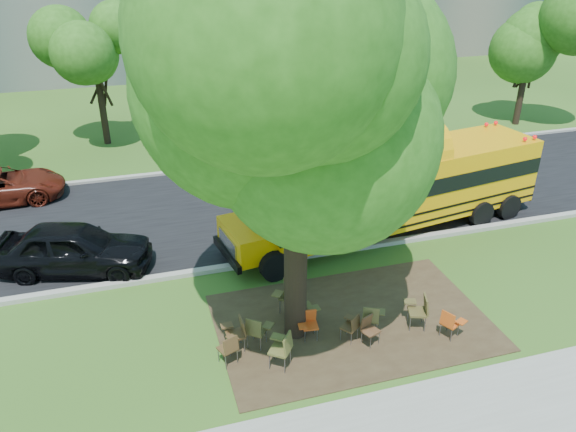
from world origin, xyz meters
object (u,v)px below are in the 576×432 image
object	(u,v)px
main_tree	(297,95)
chair_10	(303,306)
chair_7	(450,322)
chair_11	(352,325)
black_car	(74,248)
chair_8	(237,330)
chair_3	(309,322)
chair_0	(229,346)
chair_6	(420,308)
chair_4	(372,316)
chair_9	(289,292)
chair_5	(369,328)
chair_2	(283,346)
chair_1	(257,329)
school_bus	(399,186)

from	to	relation	value
main_tree	chair_10	size ratio (longest dim) A/B	10.20
chair_7	chair_11	distance (m)	2.45
chair_7	black_car	size ratio (longest dim) A/B	0.18
main_tree	chair_7	world-z (taller)	main_tree
chair_8	chair_7	bearing A→B (deg)	-103.96
chair_7	black_car	world-z (taller)	black_car
chair_3	chair_8	size ratio (longest dim) A/B	0.87
main_tree	chair_10	bearing A→B (deg)	44.46
chair_0	chair_6	bearing A→B (deg)	-22.37
chair_4	chair_6	bearing A→B (deg)	22.92
chair_4	chair_7	bearing A→B (deg)	5.46
chair_3	chair_9	size ratio (longest dim) A/B	0.83
chair_0	chair_5	xyz separation A→B (m)	(3.42, -0.26, -0.03)
chair_2	chair_11	size ratio (longest dim) A/B	1.24
chair_6	black_car	distance (m)	10.09
chair_1	chair_2	world-z (taller)	chair_2
black_car	chair_9	bearing A→B (deg)	-109.00
chair_8	chair_10	xyz separation A→B (m)	(1.81, 0.46, 0.03)
chair_11	chair_1	bearing A→B (deg)	133.54
school_bus	chair_10	world-z (taller)	school_bus
chair_4	chair_7	world-z (taller)	chair_4
main_tree	chair_1	size ratio (longest dim) A/B	10.94
chair_10	chair_11	bearing A→B (deg)	42.16
school_bus	chair_8	size ratio (longest dim) A/B	12.63
main_tree	chair_10	distance (m)	5.55
school_bus	chair_11	bearing A→B (deg)	-135.33
chair_6	chair_0	bearing A→B (deg)	108.44
chair_3	black_car	distance (m)	7.58
chair_9	school_bus	bearing A→B (deg)	-106.70
school_bus	chair_3	xyz separation A→B (m)	(-4.74, -4.76, -1.10)
chair_7	main_tree	bearing A→B (deg)	-136.23
chair_3	chair_4	size ratio (longest dim) A/B	0.91
school_bus	chair_4	distance (m)	6.05
chair_6	chair_5	bearing A→B (deg)	117.62
chair_2	chair_8	distance (m)	1.27
main_tree	chair_6	world-z (taller)	main_tree
chair_0	chair_10	bearing A→B (deg)	1.65
chair_8	black_car	size ratio (longest dim) A/B	0.20
chair_0	chair_7	distance (m)	5.48
main_tree	chair_5	size ratio (longest dim) A/B	12.65
chair_8	chair_11	distance (m)	2.82
chair_1	chair_8	xyz separation A→B (m)	(-0.47, 0.08, 0.01)
chair_7	chair_10	xyz separation A→B (m)	(-3.35, 1.57, 0.09)
chair_10	chair_9	bearing A→B (deg)	-170.15
chair_7	chair_10	size ratio (longest dim) A/B	0.85
chair_10	chair_7	bearing A→B (deg)	61.57
black_car	main_tree	bearing A→B (deg)	-115.93
chair_5	chair_6	xyz separation A→B (m)	(1.50, 0.23, 0.12)
chair_0	chair_1	size ratio (longest dim) A/B	0.93
chair_6	chair_7	distance (m)	0.82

